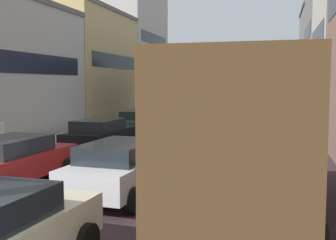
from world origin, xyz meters
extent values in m
cube|color=#B9B9B9|center=(-6.70, 20.00, 0.07)|extent=(2.60, 64.00, 0.14)
cube|color=silver|center=(-1.70, 20.00, 0.01)|extent=(0.16, 60.00, 0.01)
cube|color=silver|center=(1.70, 20.00, 0.01)|extent=(0.16, 60.00, 0.01)
cube|color=black|center=(-8.48, 16.50, 4.11)|extent=(0.02, 8.80, 1.10)
cube|color=tan|center=(-12.00, 27.50, 4.37)|extent=(7.00, 10.90, 8.75)
cube|color=black|center=(-8.48, 27.50, 4.81)|extent=(0.02, 8.80, 1.10)
cube|color=#66605B|center=(-12.00, 27.50, 8.90)|extent=(7.20, 10.90, 0.30)
cube|color=#B2ADA3|center=(-12.00, 38.50, 6.98)|extent=(7.00, 10.90, 13.96)
cube|color=black|center=(-8.48, 38.50, 7.68)|extent=(0.02, 8.80, 1.10)
cube|color=black|center=(6.38, 39.60, 5.56)|extent=(0.02, 7.04, 1.10)
cube|color=black|center=(6.38, 30.80, 7.04)|extent=(0.02, 7.04, 1.10)
cube|color=black|center=(6.38, 22.00, 5.80)|extent=(0.02, 7.04, 1.10)
cube|color=#A51E1E|center=(3.80, 7.77, 1.43)|extent=(2.48, 2.48, 1.90)
cube|color=black|center=(3.84, 8.98, 1.81)|extent=(2.02, 0.10, 0.70)
cube|color=#51381E|center=(3.67, 4.01, 2.18)|extent=(2.58, 5.52, 2.80)
cube|color=white|center=(2.45, 4.05, 2.46)|extent=(0.18, 4.48, 0.90)
cylinder|color=black|center=(2.60, 7.89, 0.48)|extent=(0.33, 0.97, 0.96)
cylinder|color=black|center=(5.00, 7.81, 0.48)|extent=(0.33, 0.97, 0.96)
cylinder|color=black|center=(2.42, 2.61, 0.48)|extent=(0.33, 0.97, 0.96)
cube|color=silver|center=(0.14, 6.65, 0.67)|extent=(2.07, 4.40, 0.70)
cube|color=#1E2328|center=(0.13, 6.45, 1.23)|extent=(1.73, 2.50, 0.52)
cylinder|color=black|center=(-0.68, 8.17, 0.32)|extent=(0.26, 0.65, 0.64)
cylinder|color=black|center=(1.15, 8.05, 0.32)|extent=(0.26, 0.65, 0.64)
cylinder|color=black|center=(-0.87, 5.25, 0.32)|extent=(0.26, 0.65, 0.64)
cylinder|color=black|center=(0.97, 5.14, 0.32)|extent=(0.26, 0.65, 0.64)
cube|color=#A51E1E|center=(-3.34, 6.68, 0.67)|extent=(1.97, 4.37, 0.70)
cube|color=#1E2328|center=(-3.35, 6.48, 1.23)|extent=(1.68, 2.47, 0.52)
cylinder|color=black|center=(-4.20, 8.17, 0.32)|extent=(0.25, 0.65, 0.64)
cylinder|color=black|center=(-2.36, 8.10, 0.32)|extent=(0.25, 0.65, 0.64)
cylinder|color=black|center=(-2.48, 5.18, 0.32)|extent=(0.25, 0.65, 0.64)
cube|color=beige|center=(-0.15, 12.36, 0.67)|extent=(1.84, 4.32, 0.70)
cube|color=#1E2328|center=(-0.15, 12.16, 1.23)|extent=(1.61, 2.42, 0.52)
cylinder|color=black|center=(-1.06, 13.83, 0.32)|extent=(0.23, 0.64, 0.64)
cylinder|color=black|center=(0.78, 13.81, 0.32)|extent=(0.23, 0.64, 0.64)
cylinder|color=black|center=(-1.09, 10.91, 0.32)|extent=(0.23, 0.64, 0.64)
cylinder|color=black|center=(0.75, 10.89, 0.32)|extent=(0.23, 0.64, 0.64)
cube|color=black|center=(-3.31, 12.87, 0.67)|extent=(1.92, 4.35, 0.70)
cube|color=#1E2328|center=(-3.32, 12.67, 1.23)|extent=(1.65, 2.45, 0.52)
cylinder|color=black|center=(-4.19, 14.35, 0.32)|extent=(0.24, 0.65, 0.64)
cylinder|color=black|center=(-2.35, 14.30, 0.32)|extent=(0.24, 0.65, 0.64)
cylinder|color=black|center=(-4.27, 11.43, 0.32)|extent=(0.24, 0.65, 0.64)
cylinder|color=black|center=(-2.43, 11.38, 0.32)|extent=(0.24, 0.65, 0.64)
cube|color=gray|center=(-0.02, 18.68, 0.67)|extent=(1.84, 4.32, 0.70)
cube|color=#1E2328|center=(-0.02, 18.48, 1.23)|extent=(1.61, 2.42, 0.52)
cylinder|color=black|center=(-0.96, 20.14, 0.32)|extent=(0.23, 0.64, 0.64)
cylinder|color=black|center=(0.88, 20.15, 0.32)|extent=(0.23, 0.64, 0.64)
cylinder|color=black|center=(-0.93, 17.21, 0.32)|extent=(0.23, 0.64, 0.64)
cylinder|color=black|center=(0.91, 17.23, 0.32)|extent=(0.23, 0.64, 0.64)
cube|color=#19592D|center=(-3.41, 18.81, 0.67)|extent=(2.03, 4.39, 0.70)
cube|color=#1E2328|center=(-3.42, 18.61, 1.23)|extent=(1.71, 2.49, 0.52)
cylinder|color=black|center=(-4.25, 20.32, 0.32)|extent=(0.25, 0.65, 0.64)
cylinder|color=black|center=(-2.41, 20.22, 0.32)|extent=(0.25, 0.65, 0.64)
cylinder|color=black|center=(-4.41, 17.40, 0.32)|extent=(0.25, 0.65, 0.64)
cylinder|color=black|center=(-2.57, 17.30, 0.32)|extent=(0.25, 0.65, 0.64)
cube|color=#759EB7|center=(3.26, 11.74, 0.67)|extent=(2.04, 4.39, 0.70)
cube|color=#1E2328|center=(3.27, 11.54, 1.23)|extent=(1.71, 2.49, 0.52)
cylinder|color=black|center=(2.26, 13.15, 0.32)|extent=(0.26, 0.65, 0.64)
cylinder|color=black|center=(4.10, 13.25, 0.32)|extent=(0.26, 0.65, 0.64)
cylinder|color=black|center=(2.42, 10.23, 0.32)|extent=(0.26, 0.65, 0.64)
cylinder|color=black|center=(4.26, 10.33, 0.32)|extent=(0.26, 0.65, 0.64)
cube|color=navy|center=(-3.58, 27.14, 1.70)|extent=(2.52, 10.50, 2.40)
cube|color=black|center=(-3.58, 27.14, 2.06)|extent=(2.55, 9.87, 0.70)
cube|color=navy|center=(-3.58, 27.14, 3.98)|extent=(2.52, 10.50, 2.16)
cube|color=black|center=(-3.58, 27.14, 4.22)|extent=(2.55, 9.87, 0.64)
cylinder|color=black|center=(-4.82, 30.92, 0.50)|extent=(0.30, 1.00, 1.00)
cylinder|color=black|center=(-2.32, 30.92, 0.50)|extent=(0.30, 1.00, 1.00)
cylinder|color=black|center=(-4.83, 23.99, 0.50)|extent=(0.30, 1.00, 1.00)
cylinder|color=black|center=(-2.33, 23.99, 0.50)|extent=(0.30, 1.00, 1.00)
cylinder|color=#262D47|center=(-7.28, 11.37, 0.41)|extent=(0.16, 0.16, 0.82)
cylinder|color=silver|center=(-7.28, 11.28, 1.12)|extent=(0.34, 0.34, 0.60)
cylinder|color=silver|center=(-7.29, 11.50, 1.15)|extent=(0.10, 0.10, 0.55)
camera|label=1|loc=(4.18, -3.80, 3.08)|focal=43.97mm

